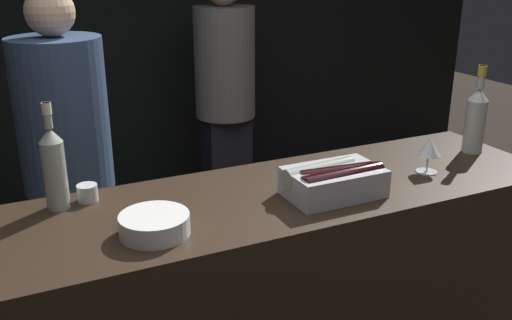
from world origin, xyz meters
TOP-DOWN VIEW (x-y plane):
  - wall_back_chalkboard at (0.00, 2.74)m, footprint 6.40×0.06m
  - ice_bin_with_bottles at (0.23, 0.20)m, footprint 0.33×0.20m
  - bowl_white at (-0.40, 0.18)m, footprint 0.21×0.21m
  - wine_glass at (0.66, 0.23)m, footprint 0.09×0.09m
  - candle_votive at (-0.53, 0.51)m, footprint 0.07×0.07m
  - white_wine_bottle at (-0.63, 0.49)m, footprint 0.07×0.07m
  - rose_wine_bottle at (0.99, 0.34)m, footprint 0.08×0.08m
  - person_in_hoodie at (-0.50, 1.30)m, footprint 0.41×0.41m
  - person_blond_tee at (0.62, 2.10)m, footprint 0.39×0.39m

SIDE VIEW (x-z plane):
  - person_in_hoodie at x=-0.50m, z-range 0.08..1.74m
  - person_blond_tee at x=0.62m, z-range 0.09..1.77m
  - candle_votive at x=-0.53m, z-range 1.01..1.07m
  - bowl_white at x=-0.40m, z-range 1.01..1.08m
  - ice_bin_with_bottles at x=0.23m, z-range 1.01..1.12m
  - wine_glass at x=0.66m, z-range 1.04..1.17m
  - white_wine_bottle at x=-0.63m, z-range 0.98..1.33m
  - rose_wine_bottle at x=0.99m, z-range 0.98..1.34m
  - wall_back_chalkboard at x=0.00m, z-range 0.00..2.80m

